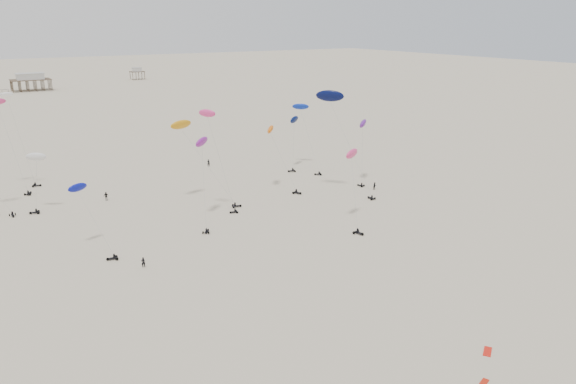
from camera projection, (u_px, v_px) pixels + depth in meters
ground_plane at (125, 132)px, 200.40m from camera, size 900.00×900.00×0.00m
pavilion_main at (31, 83)px, 316.45m from camera, size 21.00×13.00×9.80m
pavilion_small at (137, 74)px, 376.05m from camera, size 9.00×7.00×8.00m
rig_0 at (278, 147)px, 130.35m from camera, size 5.49×11.79×15.63m
rig_1 at (214, 138)px, 114.44m from camera, size 5.44×8.22×21.28m
rig_3 at (353, 173)px, 109.06m from camera, size 7.94×11.66×15.35m
rig_4 at (8, 133)px, 130.08m from camera, size 5.99×13.82×22.25m
rig_5 at (23, 144)px, 132.19m from camera, size 6.19×4.31×22.76m
rig_6 at (363, 132)px, 136.52m from camera, size 7.21×8.39×15.55m
rig_7 at (36, 173)px, 116.19m from camera, size 5.25×5.47×12.30m
rig_8 at (304, 119)px, 150.84m from camera, size 6.30×16.16×19.54m
rig_9 at (89, 210)px, 96.44m from camera, size 5.61×12.24×13.83m
rig_10 at (294, 132)px, 149.82m from camera, size 7.38×8.00×14.05m
rig_11 at (190, 138)px, 121.51m from camera, size 10.97×15.04×20.44m
rig_12 at (333, 105)px, 126.87m from camera, size 7.40×16.22×24.63m
rig_13 at (203, 157)px, 110.34m from camera, size 7.57×13.55×17.65m
spectator_0 at (144, 267)px, 91.09m from camera, size 0.83×0.64×2.06m
spectator_1 at (375, 189)px, 132.77m from camera, size 1.07×0.71×2.05m
spectator_2 at (106, 200)px, 124.84m from camera, size 1.42×0.88×2.27m
spectator_3 at (209, 166)px, 153.82m from camera, size 0.99×0.86×2.29m
grounded_kite_a at (487, 352)px, 67.90m from camera, size 2.32×1.99×0.08m
grounded_kite_b at (484, 383)px, 62.04m from camera, size 1.93×1.29×0.07m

